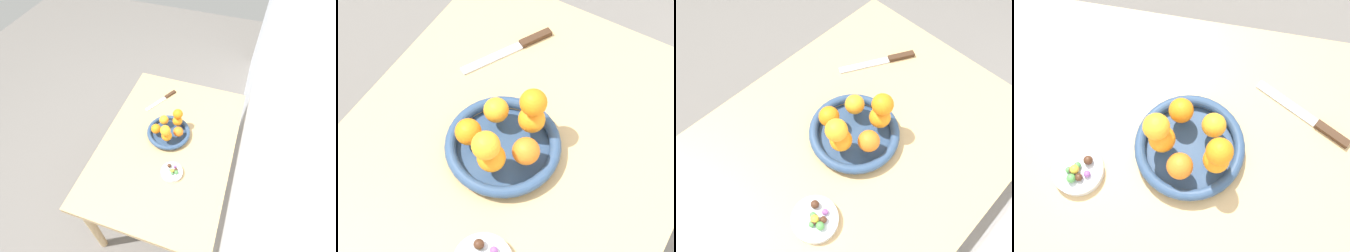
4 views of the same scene
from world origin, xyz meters
TOP-DOWN VIEW (x-y plane):
  - ground_plane at (0.00, 0.00)m, footprint 6.00×6.00m
  - wall_back at (0.00, 0.44)m, footprint 4.00×0.05m
  - dining_table at (0.00, 0.00)m, footprint 1.10×0.76m
  - fruit_bowl at (-0.06, -0.01)m, footprint 0.26×0.26m
  - candy_dish at (0.18, 0.09)m, footprint 0.12×0.12m
  - orange_0 at (-0.03, -0.08)m, footprint 0.06×0.06m
  - orange_1 at (0.00, -0.01)m, footprint 0.06×0.06m
  - orange_2 at (-0.05, 0.05)m, footprint 0.06×0.06m
  - orange_3 at (-0.13, 0.02)m, footprint 0.06×0.06m
  - orange_4 at (-0.11, -0.06)m, footprint 0.06×0.06m
  - orange_5 at (-0.13, 0.02)m, footprint 0.06×0.06m
  - orange_6 at (0.01, -0.01)m, footprint 0.06×0.06m
  - candy_ball_0 at (0.19, 0.09)m, footprint 0.02×0.02m
  - candy_ball_1 at (0.16, 0.06)m, footprint 0.02×0.02m
  - candy_ball_2 at (0.17, 0.10)m, footprint 0.02×0.02m
  - candy_ball_3 at (0.18, 0.09)m, footprint 0.02×0.02m
  - candy_ball_4 at (0.19, 0.11)m, footprint 0.02×0.02m
  - candy_ball_5 at (0.15, 0.09)m, footprint 0.02×0.02m
  - candy_ball_6 at (0.18, 0.08)m, footprint 0.02×0.02m
  - candy_ball_7 at (0.20, 0.09)m, footprint 0.01×0.01m
  - knife at (-0.34, -0.14)m, footprint 0.24×0.14m

SIDE VIEW (x-z plane):
  - ground_plane at x=0.00m, z-range 0.00..0.00m
  - dining_table at x=0.00m, z-range 0.28..1.02m
  - knife at x=-0.34m, z-range 0.74..0.75m
  - candy_dish at x=0.18m, z-range 0.74..0.76m
  - fruit_bowl at x=-0.06m, z-range 0.74..0.78m
  - candy_ball_7 at x=0.20m, z-range 0.76..0.78m
  - candy_ball_5 at x=0.15m, z-range 0.76..0.78m
  - candy_ball_6 at x=0.18m, z-range 0.76..0.78m
  - candy_ball_2 at x=0.17m, z-range 0.76..0.78m
  - candy_ball_0 at x=0.19m, z-range 0.76..0.78m
  - candy_ball_4 at x=0.19m, z-range 0.76..0.78m
  - candy_ball_1 at x=0.16m, z-range 0.76..0.78m
  - candy_ball_3 at x=0.18m, z-range 0.76..0.78m
  - orange_4 at x=-0.11m, z-range 0.78..0.84m
  - orange_0 at x=-0.03m, z-range 0.78..0.84m
  - orange_2 at x=-0.05m, z-range 0.78..0.84m
  - orange_3 at x=-0.13m, z-range 0.78..0.84m
  - orange_1 at x=0.00m, z-range 0.78..0.84m
  - orange_5 at x=-0.13m, z-range 0.84..0.90m
  - orange_6 at x=0.01m, z-range 0.84..0.90m
  - wall_back at x=0.00m, z-range 0.00..2.50m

